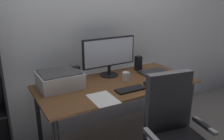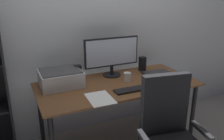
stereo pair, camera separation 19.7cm
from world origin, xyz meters
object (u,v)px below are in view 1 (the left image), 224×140
mouse (148,84)px  desk (117,90)px  monitor (109,54)px  speaker_right (138,63)px  coffee_mug (126,76)px  laptop (154,73)px  printer (60,80)px  keyboard (130,89)px  speaker_left (76,74)px

mouse → desk: bearing=148.1°
monitor → speaker_right: size_ratio=3.64×
speaker_right → coffee_mug: bearing=-145.8°
laptop → printer: size_ratio=0.80×
coffee_mug → speaker_right: size_ratio=0.54×
keyboard → speaker_left: size_ratio=1.71×
monitor → mouse: size_ratio=6.45×
desk → mouse: size_ratio=16.78×
laptop → mouse: bearing=-133.1°
coffee_mug → speaker_left: speaker_left is taller
mouse → speaker_left: 0.73m
speaker_left → printer: speaker_left is taller
mouse → speaker_right: speaker_right is taller
keyboard → laptop: laptop is taller
laptop → speaker_left: (-0.87, 0.19, 0.07)m
laptop → monitor: bearing=163.3°
coffee_mug → laptop: (0.40, 0.02, -0.03)m
printer → speaker_left: bearing=14.6°
speaker_right → printer: size_ratio=0.42×
mouse → printer: (-0.76, 0.40, 0.06)m
monitor → keyboard: 0.52m
desk → monitor: bearing=79.4°
speaker_right → printer: speaker_right is taller
speaker_right → laptop: bearing=-64.6°
desk → laptop: size_ratio=5.03×
monitor → laptop: monitor is taller
mouse → speaker_left: size_ratio=0.56×
monitor → laptop: 0.57m
mouse → coffee_mug: bearing=126.4°
keyboard → speaker_left: speaker_left is taller
speaker_left → monitor: bearing=1.2°
mouse → keyboard: bearing=-166.9°
mouse → speaker_left: speaker_left is taller
desk → speaker_left: size_ratio=9.48×
laptop → speaker_right: speaker_right is taller
desk → speaker_right: bearing=28.0°
monitor → keyboard: (-0.03, -0.46, -0.24)m
printer → mouse: bearing=-27.5°
coffee_mug → speaker_left: bearing=155.4°
speaker_right → mouse: bearing=-114.6°
mouse → speaker_right: size_ratio=0.56×
keyboard → mouse: (0.21, 0.00, 0.01)m
keyboard → laptop: size_ratio=0.91×
mouse → monitor: bearing=123.8°
desk → mouse: mouse is taller
keyboard → speaker_left: bearing=129.6°
printer → coffee_mug: bearing=-13.9°
mouse → printer: size_ratio=0.24×
keyboard → coffee_mug: bearing=67.5°
desk → monitor: (0.04, 0.24, 0.33)m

